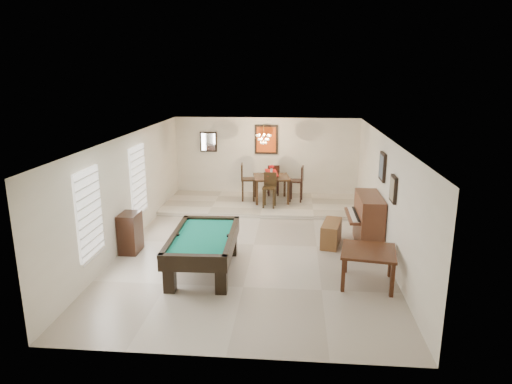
# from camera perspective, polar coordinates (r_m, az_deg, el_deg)

# --- Properties ---
(ground_plane) EXTENTS (6.00, 9.00, 0.02)m
(ground_plane) POSITION_cam_1_polar(r_m,az_deg,el_deg) (11.03, -0.27, -6.63)
(ground_plane) COLOR beige
(wall_back) EXTENTS (6.00, 0.04, 2.60)m
(wall_back) POSITION_cam_1_polar(r_m,az_deg,el_deg) (15.01, 1.29, 4.33)
(wall_back) COLOR silver
(wall_back) RESTS_ON ground_plane
(wall_front) EXTENTS (6.00, 0.04, 2.60)m
(wall_front) POSITION_cam_1_polar(r_m,az_deg,el_deg) (6.41, -4.01, -10.32)
(wall_front) COLOR silver
(wall_front) RESTS_ON ground_plane
(wall_left) EXTENTS (0.04, 9.00, 2.60)m
(wall_left) POSITION_cam_1_polar(r_m,az_deg,el_deg) (11.29, -15.62, 0.30)
(wall_left) COLOR silver
(wall_left) RESTS_ON ground_plane
(wall_right) EXTENTS (0.04, 9.00, 2.60)m
(wall_right) POSITION_cam_1_polar(r_m,az_deg,el_deg) (10.78, 15.81, -0.39)
(wall_right) COLOR silver
(wall_right) RESTS_ON ground_plane
(ceiling) EXTENTS (6.00, 9.00, 0.04)m
(ceiling) POSITION_cam_1_polar(r_m,az_deg,el_deg) (10.37, -0.29, 6.93)
(ceiling) COLOR white
(ceiling) RESTS_ON wall_back
(dining_step) EXTENTS (6.00, 2.50, 0.12)m
(dining_step) POSITION_cam_1_polar(r_m,az_deg,el_deg) (14.08, 0.93, -1.56)
(dining_step) COLOR beige
(dining_step) RESTS_ON ground_plane
(window_left_front) EXTENTS (0.06, 1.00, 1.70)m
(window_left_front) POSITION_cam_1_polar(r_m,az_deg,el_deg) (9.30, -20.14, -2.48)
(window_left_front) COLOR white
(window_left_front) RESTS_ON wall_left
(window_left_rear) EXTENTS (0.06, 1.00, 1.70)m
(window_left_rear) POSITION_cam_1_polar(r_m,az_deg,el_deg) (11.81, -14.52, 1.49)
(window_left_rear) COLOR white
(window_left_rear) RESTS_ON wall_left
(pool_table) EXTENTS (1.34, 2.38, 0.78)m
(pool_table) POSITION_cam_1_polar(r_m,az_deg,el_deg) (9.53, -6.57, -7.68)
(pool_table) COLOR black
(pool_table) RESTS_ON ground_plane
(square_table) EXTENTS (1.16, 1.16, 0.70)m
(square_table) POSITION_cam_1_polar(r_m,az_deg,el_deg) (9.22, 13.79, -9.09)
(square_table) COLOR #351A0D
(square_table) RESTS_ON ground_plane
(upright_piano) EXTENTS (0.82, 1.46, 1.21)m
(upright_piano) POSITION_cam_1_polar(r_m,az_deg,el_deg) (11.14, 13.16, -3.44)
(upright_piano) COLOR brown
(upright_piano) RESTS_ON ground_plane
(piano_bench) EXTENTS (0.59, 1.05, 0.55)m
(piano_bench) POSITION_cam_1_polar(r_m,az_deg,el_deg) (11.11, 9.39, -5.11)
(piano_bench) COLOR brown
(piano_bench) RESTS_ON ground_plane
(apothecary_chest) EXTENTS (0.41, 0.61, 0.92)m
(apothecary_chest) POSITION_cam_1_polar(r_m,az_deg,el_deg) (10.84, -15.44, -4.93)
(apothecary_chest) COLOR black
(apothecary_chest) RESTS_ON ground_plane
(dining_table) EXTENTS (1.23, 1.23, 0.90)m
(dining_table) POSITION_cam_1_polar(r_m,az_deg,el_deg) (14.17, 1.93, 0.68)
(dining_table) COLOR black
(dining_table) RESTS_ON dining_step
(flower_vase) EXTENTS (0.16, 0.16, 0.25)m
(flower_vase) POSITION_cam_1_polar(r_m,az_deg,el_deg) (14.04, 1.95, 2.94)
(flower_vase) COLOR #A80E12
(flower_vase) RESTS_ON dining_table
(dining_chair_south) EXTENTS (0.41, 0.41, 1.02)m
(dining_chair_south) POSITION_cam_1_polar(r_m,az_deg,el_deg) (13.48, 1.67, 0.20)
(dining_chair_south) COLOR black
(dining_chair_south) RESTS_ON dining_step
(dining_chair_north) EXTENTS (0.42, 0.42, 1.01)m
(dining_chair_north) POSITION_cam_1_polar(r_m,az_deg,el_deg) (14.84, 2.16, 1.55)
(dining_chair_north) COLOR black
(dining_chair_north) RESTS_ON dining_step
(dining_chair_west) EXTENTS (0.47, 0.47, 1.16)m
(dining_chair_west) POSITION_cam_1_polar(r_m,az_deg,el_deg) (14.19, -0.98, 1.24)
(dining_chair_west) COLOR black
(dining_chair_west) RESTS_ON dining_step
(dining_chair_east) EXTENTS (0.45, 0.45, 1.11)m
(dining_chair_east) POSITION_cam_1_polar(r_m,az_deg,el_deg) (14.15, 5.04, 1.05)
(dining_chair_east) COLOR black
(dining_chair_east) RESTS_ON dining_step
(chandelier) EXTENTS (0.44, 0.44, 0.60)m
(chandelier) POSITION_cam_1_polar(r_m,az_deg,el_deg) (13.58, 0.95, 7.08)
(chandelier) COLOR #FFE5B2
(chandelier) RESTS_ON ceiling
(back_painting) EXTENTS (0.75, 0.06, 0.95)m
(back_painting) POSITION_cam_1_polar(r_m,az_deg,el_deg) (14.87, 1.29, 6.58)
(back_painting) COLOR #D84C14
(back_painting) RESTS_ON wall_back
(back_mirror) EXTENTS (0.55, 0.06, 0.65)m
(back_mirror) POSITION_cam_1_polar(r_m,az_deg,el_deg) (15.12, -5.95, 6.26)
(back_mirror) COLOR white
(back_mirror) RESTS_ON wall_back
(right_picture_upper) EXTENTS (0.06, 0.55, 0.65)m
(right_picture_upper) POSITION_cam_1_polar(r_m,az_deg,el_deg) (10.93, 15.54, 3.06)
(right_picture_upper) COLOR slate
(right_picture_upper) RESTS_ON wall_right
(right_picture_lower) EXTENTS (0.06, 0.45, 0.55)m
(right_picture_lower) POSITION_cam_1_polar(r_m,az_deg,el_deg) (9.73, 16.80, 0.36)
(right_picture_lower) COLOR gray
(right_picture_lower) RESTS_ON wall_right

